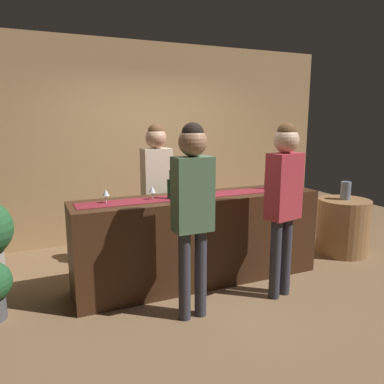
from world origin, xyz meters
name	(u,v)px	position (x,y,z in m)	size (l,w,h in m)	color
ground_plane	(199,280)	(0.00, 0.00, 0.00)	(10.00, 10.00, 0.00)	brown
back_wall	(147,142)	(0.00, 1.90, 1.45)	(6.00, 0.12, 2.90)	tan
bar_counter	(200,239)	(0.00, 0.00, 0.49)	(2.75, 0.60, 0.98)	#3D2314
counter_runner_cloth	(200,196)	(0.00, 0.00, 0.98)	(2.61, 0.28, 0.01)	maroon
wine_bottle_amber	(268,180)	(0.90, 0.04, 1.09)	(0.07, 0.07, 0.30)	brown
wine_bottle_green	(171,188)	(-0.35, -0.03, 1.09)	(0.07, 0.07, 0.30)	#194723
wine_glass_near_customer	(106,193)	(-1.00, 0.03, 1.08)	(0.07, 0.07, 0.14)	silver
wine_glass_mid_counter	(152,190)	(-0.53, 0.01, 1.08)	(0.07, 0.07, 0.14)	silver
wine_glass_far_end	(291,179)	(1.23, 0.02, 1.08)	(0.07, 0.07, 0.14)	silver
bartender	(157,180)	(-0.30, 0.58, 1.08)	(0.35, 0.24, 1.74)	#26262B
customer_sipping	(284,191)	(0.60, -0.67, 1.10)	(0.38, 0.27, 1.76)	#33333D
customer_browsing	(193,200)	(-0.39, -0.70, 1.11)	(0.34, 0.25, 1.77)	#33333D
round_side_table	(343,226)	(2.15, 0.03, 0.37)	(0.68, 0.68, 0.74)	#996B42
vase_on_side_table	(346,191)	(2.16, 0.05, 0.86)	(0.13, 0.13, 0.24)	slate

